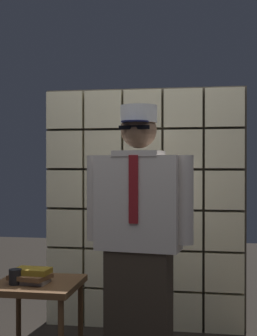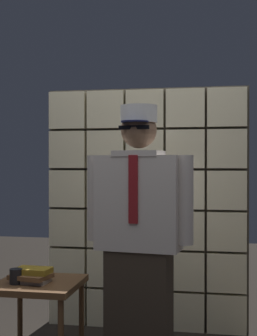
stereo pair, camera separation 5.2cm
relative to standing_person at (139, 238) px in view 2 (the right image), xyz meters
name	(u,v)px [view 2 (the right image)]	position (x,y,z in m)	size (l,w,h in m)	color
glass_block_wall	(145,209)	(-0.11, 1.01, 0.08)	(1.64, 0.10, 1.96)	beige
standing_person	(139,238)	(0.00, 0.00, 0.00)	(0.67, 0.31, 1.68)	#382D23
side_table	(39,294)	(-0.66, 0.04, -0.38)	(0.52, 0.52, 0.58)	brown
book_stack	(32,275)	(-0.68, 0.00, -0.25)	(0.27, 0.23, 0.09)	gray
coffee_mug	(17,276)	(-0.77, -0.05, -0.25)	(0.13, 0.08, 0.09)	black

